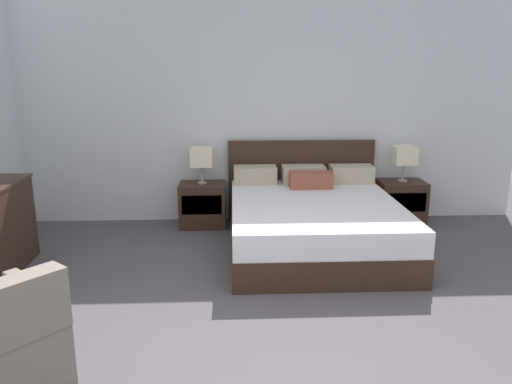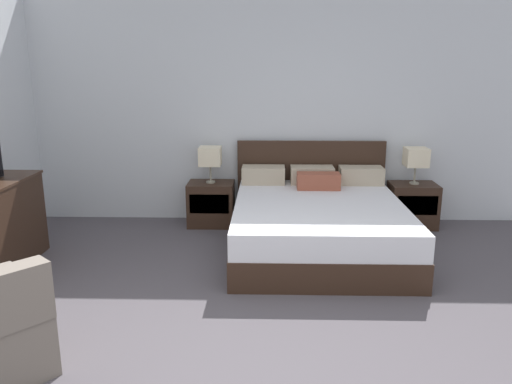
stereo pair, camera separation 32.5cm
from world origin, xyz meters
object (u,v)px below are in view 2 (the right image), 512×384
nightstand_right (412,205)px  table_lamp_right (416,158)px  bed (317,222)px  nightstand_left (211,204)px  table_lamp_left (210,157)px

nightstand_right → table_lamp_right: table_lamp_right is taller
bed → nightstand_left: (-1.21, 0.78, -0.03)m
bed → nightstand_right: (1.20, 0.78, -0.03)m
table_lamp_left → table_lamp_right: 2.41m
bed → nightstand_left: size_ratio=3.91×
table_lamp_right → nightstand_right: bearing=-90.0°
bed → table_lamp_left: (-1.21, 0.78, 0.55)m
bed → nightstand_right: 1.43m
table_lamp_left → table_lamp_right: same height
nightstand_left → table_lamp_right: size_ratio=1.27×
table_lamp_left → table_lamp_right: (2.41, 0.00, 0.00)m
bed → nightstand_left: 1.43m
nightstand_right → table_lamp_right: size_ratio=1.27×
bed → table_lamp_right: (1.20, 0.78, 0.55)m
bed → table_lamp_left: bearing=147.1°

